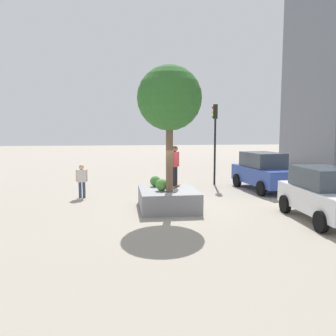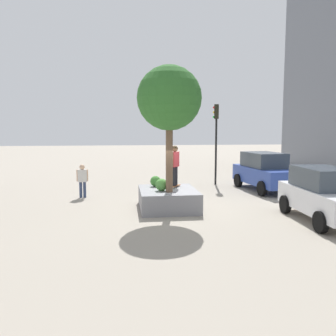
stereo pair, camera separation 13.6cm
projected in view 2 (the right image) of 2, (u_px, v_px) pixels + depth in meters
ground_plane at (177, 208)px, 14.49m from camera, size 120.00×120.00×0.00m
planter_ledge at (168, 199)px, 14.44m from camera, size 2.88×2.36×0.82m
plaza_tree at (169, 99)px, 13.36m from camera, size 2.53×2.53×4.98m
boxwood_shrub at (162, 185)px, 14.01m from camera, size 0.50×0.50×0.50m
hedge_clump at (155, 181)px, 15.09m from camera, size 0.47×0.47×0.47m
skateboard at (175, 186)px, 14.92m from camera, size 0.77×0.64×0.07m
skateboarder at (175, 163)px, 14.81m from camera, size 0.50×0.43×1.74m
sedan_parked at (265, 171)px, 18.76m from camera, size 4.61×2.44×2.07m
police_car at (324, 194)px, 12.41m from camera, size 4.25×2.10×1.94m
traffic_light_median at (216, 131)px, 20.48m from camera, size 0.35×0.37×4.80m
passerby_with_bag at (82, 178)px, 16.72m from camera, size 0.25×0.55×1.64m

